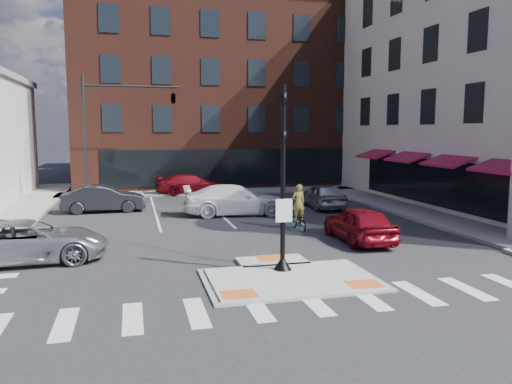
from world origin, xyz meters
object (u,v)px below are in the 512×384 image
object	(u,v)px
silver_suv	(29,241)
bg_car_silver	(323,195)
white_pickup	(236,200)
bg_car_dark	(104,199)
red_sedan	(359,224)
bg_car_red	(191,184)
cyclist	(298,215)

from	to	relation	value
silver_suv	bg_car_silver	xyz separation A→B (m)	(14.73, 9.13, 0.01)
white_pickup	bg_car_dark	bearing A→B (deg)	72.45
red_sedan	white_pickup	xyz separation A→B (m)	(-3.70, 7.74, 0.08)
silver_suv	bg_car_red	bearing A→B (deg)	-27.12
bg_car_red	bg_car_dark	bearing A→B (deg)	134.17
cyclist	bg_car_silver	bearing A→B (deg)	-123.90
silver_suv	bg_car_dark	xyz separation A→B (m)	(2.00, 10.77, 0.01)
bg_car_dark	silver_suv	bearing A→B (deg)	168.29
white_pickup	cyclist	world-z (taller)	cyclist
bg_car_red	cyclist	bearing A→B (deg)	-172.73
silver_suv	white_pickup	distance (m)	12.12
bg_car_silver	bg_car_red	world-z (taller)	bg_car_silver
red_sedan	bg_car_dark	distance (m)	15.10
bg_car_silver	bg_car_red	bearing A→B (deg)	-47.31
white_pickup	bg_car_dark	distance (m)	7.66
white_pickup	bg_car_red	size ratio (longest dim) A/B	1.14
white_pickup	bg_car_dark	size ratio (longest dim) A/B	1.24
bg_car_red	bg_car_silver	bearing A→B (deg)	-146.44
bg_car_red	cyclist	distance (m)	14.89
cyclist	bg_car_red	bearing A→B (deg)	-79.82
red_sedan	bg_car_red	distance (m)	18.11
red_sedan	bg_car_red	size ratio (longest dim) A/B	0.88
bg_car_red	white_pickup	bearing A→B (deg)	-177.72
silver_suv	bg_car_silver	world-z (taller)	bg_car_silver
red_sedan	white_pickup	size ratio (longest dim) A/B	0.77
silver_suv	bg_car_silver	distance (m)	17.33
silver_suv	cyclist	xyz separation A→B (m)	(11.12, 3.13, -0.02)
red_sedan	bg_car_silver	size ratio (longest dim) A/B	0.99
bg_car_dark	bg_car_red	bearing A→B (deg)	-41.22
white_pickup	bg_car_red	xyz separation A→B (m)	(-1.37, 9.65, -0.10)
white_pickup	red_sedan	bearing A→B (deg)	-150.59
red_sedan	silver_suv	bearing A→B (deg)	1.94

